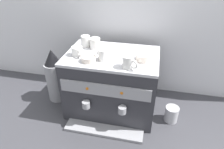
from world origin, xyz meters
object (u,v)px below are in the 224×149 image
at_px(ceramic_cup_0, 95,43).
at_px(ceramic_cup_2, 86,41).
at_px(coffee_grinder, 55,77).
at_px(ceramic_bowl_1, 143,58).
at_px(ceramic_bowl_0, 106,51).
at_px(ceramic_cup_4, 104,55).
at_px(espresso_machine, 112,83).
at_px(milk_pitcher, 171,114).
at_px(ceramic_bowl_2, 89,59).
at_px(ceramic_cup_3, 77,51).
at_px(ceramic_cup_1, 129,62).

bearing_deg(ceramic_cup_0, ceramic_cup_2, 164.41).
bearing_deg(coffee_grinder, ceramic_bowl_1, -4.96).
bearing_deg(ceramic_cup_0, coffee_grinder, -168.57).
relative_size(ceramic_cup_0, ceramic_bowl_0, 1.22).
height_order(ceramic_cup_4, ceramic_bowl_0, ceramic_cup_4).
relative_size(espresso_machine, coffee_grinder, 1.43).
relative_size(ceramic_cup_4, milk_pitcher, 0.85).
relative_size(ceramic_cup_2, ceramic_bowl_2, 1.16).
relative_size(ceramic_cup_0, milk_pitcher, 0.92).
xyz_separation_m(coffee_grinder, milk_pitcher, (0.97, -0.07, -0.16)).
height_order(ceramic_cup_0, coffee_grinder, ceramic_cup_0).
xyz_separation_m(ceramic_cup_0, ceramic_bowl_2, (0.02, -0.22, -0.02)).
bearing_deg(ceramic_bowl_1, ceramic_cup_3, -177.57).
bearing_deg(ceramic_bowl_0, coffee_grinder, 179.76).
bearing_deg(ceramic_bowl_1, milk_pitcher, -2.63).
bearing_deg(milk_pitcher, espresso_machine, 173.84).
bearing_deg(ceramic_bowl_0, ceramic_cup_1, -42.34).
height_order(ceramic_cup_4, ceramic_bowl_2, ceramic_cup_4).
bearing_deg(ceramic_cup_2, espresso_machine, -25.99).
distance_m(ceramic_cup_4, ceramic_bowl_1, 0.27).
xyz_separation_m(espresso_machine, ceramic_cup_0, (-0.15, 0.09, 0.29)).
distance_m(ceramic_bowl_0, milk_pitcher, 0.69).
xyz_separation_m(ceramic_bowl_0, ceramic_bowl_2, (-0.08, -0.15, 0.00)).
bearing_deg(ceramic_cup_1, ceramic_cup_4, 158.73).
distance_m(ceramic_cup_3, milk_pitcher, 0.85).
height_order(ceramic_cup_1, ceramic_bowl_0, ceramic_cup_1).
distance_m(ceramic_cup_2, ceramic_bowl_0, 0.20).
relative_size(espresso_machine, ceramic_cup_3, 6.67).
bearing_deg(espresso_machine, ceramic_cup_4, -114.39).
relative_size(ceramic_cup_4, ceramic_bowl_2, 1.08).
xyz_separation_m(ceramic_cup_0, coffee_grinder, (-0.34, -0.07, -0.31)).
relative_size(ceramic_bowl_0, ceramic_bowl_2, 0.95).
xyz_separation_m(ceramic_cup_2, ceramic_cup_3, (-0.01, -0.17, -0.01)).
bearing_deg(espresso_machine, ceramic_cup_0, 149.41).
xyz_separation_m(ceramic_cup_3, ceramic_bowl_1, (0.46, 0.02, -0.01)).
bearing_deg(coffee_grinder, espresso_machine, -2.61).
bearing_deg(ceramic_bowl_2, espresso_machine, 44.31).
relative_size(ceramic_bowl_2, coffee_grinder, 0.21).
distance_m(ceramic_cup_1, ceramic_bowl_1, 0.14).
distance_m(ceramic_bowl_0, ceramic_bowl_2, 0.17).
bearing_deg(ceramic_bowl_2, milk_pitcher, 7.13).
height_order(ceramic_cup_1, milk_pitcher, ceramic_cup_1).
height_order(espresso_machine, ceramic_cup_3, ceramic_cup_3).
xyz_separation_m(ceramic_cup_1, ceramic_cup_2, (-0.37, 0.27, 0.00)).
height_order(ceramic_bowl_2, milk_pitcher, ceramic_bowl_2).
xyz_separation_m(ceramic_cup_4, coffee_grinder, (-0.46, 0.11, -0.30)).
height_order(ceramic_cup_0, ceramic_cup_3, ceramic_cup_0).
height_order(espresso_machine, ceramic_bowl_0, ceramic_bowl_0).
relative_size(ceramic_bowl_2, milk_pitcher, 0.79).
bearing_deg(ceramic_cup_2, ceramic_bowl_1, -18.53).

